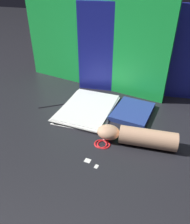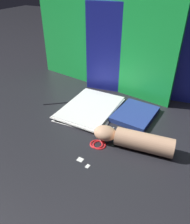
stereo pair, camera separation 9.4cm
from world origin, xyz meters
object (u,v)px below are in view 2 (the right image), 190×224
at_px(hand_forearm, 134,140).
at_px(scissors, 100,140).
at_px(book_closed, 135,114).
at_px(paper_stack, 90,108).

bearing_deg(hand_forearm, scissors, -168.70).
height_order(book_closed, hand_forearm, hand_forearm).
xyz_separation_m(paper_stack, scissors, (0.14, -0.19, -0.00)).
distance_m(paper_stack, scissors, 0.24).
bearing_deg(paper_stack, book_closed, 10.38).
relative_size(paper_stack, scissors, 2.12).
xyz_separation_m(paper_stack, hand_forearm, (0.27, -0.17, 0.03)).
bearing_deg(scissors, book_closed, 73.09).
height_order(paper_stack, hand_forearm, hand_forearm).
height_order(paper_stack, book_closed, book_closed).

